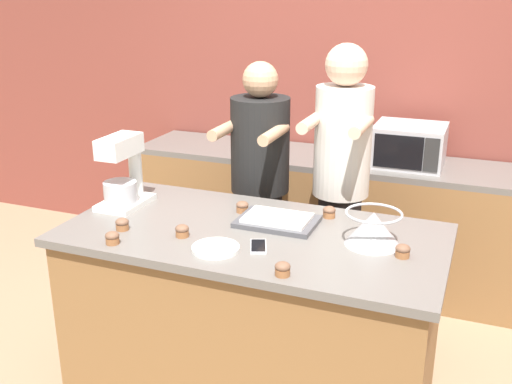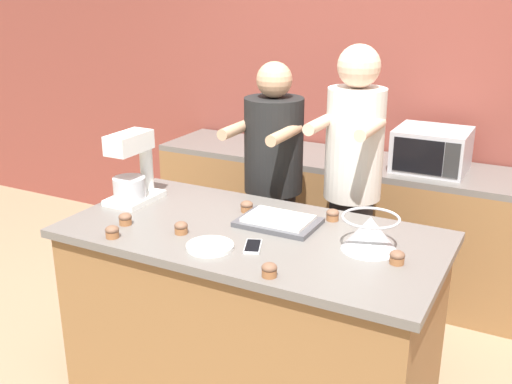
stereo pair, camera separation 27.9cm
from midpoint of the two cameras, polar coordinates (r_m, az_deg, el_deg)
back_wall at (r=4.36m, az=12.94°, el=9.88°), size 10.00×0.06×2.70m
island_counter at (r=3.02m, az=2.29°, el=-11.81°), size 1.79×0.90×0.92m
back_counter at (r=4.27m, az=10.81°, el=-2.75°), size 2.80×0.60×0.90m
person_left at (r=3.57m, az=3.86°, el=-0.05°), size 0.36×0.51×1.61m
person_right at (r=3.39m, az=11.45°, el=-0.03°), size 0.33×0.50×1.73m
stand_mixer at (r=3.19m, az=-9.25°, el=1.91°), size 0.20×0.30×0.37m
mixing_bowl at (r=2.67m, az=13.77°, el=-3.79°), size 0.25×0.25×0.15m
baking_tray at (r=2.89m, az=4.91°, el=-2.85°), size 0.38×0.26×0.04m
microwave_oven at (r=3.98m, az=18.34°, el=3.83°), size 0.45×0.40×0.27m
cell_phone at (r=2.64m, az=2.73°, el=-5.26°), size 0.12×0.16×0.01m
small_plate at (r=2.63m, az=-1.38°, el=-5.28°), size 0.21×0.21×0.02m
cupcake_0 at (r=3.04m, az=1.74°, el=-1.42°), size 0.06×0.06×0.06m
cupcake_1 at (r=2.78m, az=-4.32°, el=-3.46°), size 0.06×0.06×0.06m
cupcake_2 at (r=2.39m, az=4.65°, el=-7.47°), size 0.06×0.06×0.06m
cupcake_3 at (r=2.97m, az=9.99°, el=-2.20°), size 0.06×0.06×0.06m
cupcake_4 at (r=2.78m, az=-10.77°, el=-3.79°), size 0.06×0.06×0.06m
cupcake_5 at (r=2.92m, az=-9.70°, el=-2.59°), size 0.06×0.06×0.06m
cupcake_6 at (r=2.58m, az=16.35°, el=-6.05°), size 0.06×0.06×0.06m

